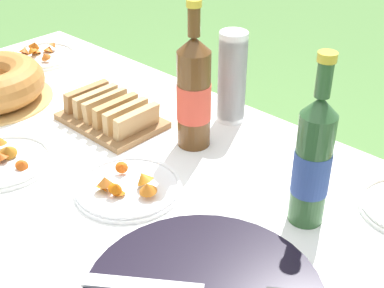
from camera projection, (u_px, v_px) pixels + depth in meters
The scene contains 9 objects.
garden_table at pixel (111, 194), 1.25m from camera, with size 1.69×0.91×0.71m.
tablecloth at pixel (109, 175), 1.22m from camera, with size 1.70×0.92×0.10m.
cup_stack at pixel (232, 78), 1.35m from camera, with size 0.07×0.07×0.24m.
cider_bottle_green at pixel (313, 161), 0.99m from camera, with size 0.07×0.07×0.35m.
cider_bottle_amber at pixel (194, 93), 1.23m from camera, with size 0.08×0.08×0.35m.
snack_plate_left at pixel (128, 187), 1.13m from camera, with size 0.23×0.23×0.06m.
snack_plate_right at pixel (40, 55), 1.76m from camera, with size 0.23×0.23×0.06m.
snack_plate_far at pixel (3, 161), 1.22m from camera, with size 0.22×0.22×0.05m.
bread_board at pixel (111, 114), 1.38m from camera, with size 0.26×0.18×0.07m.
Camera 1 is at (0.82, -0.60, 1.40)m, focal length 50.00 mm.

